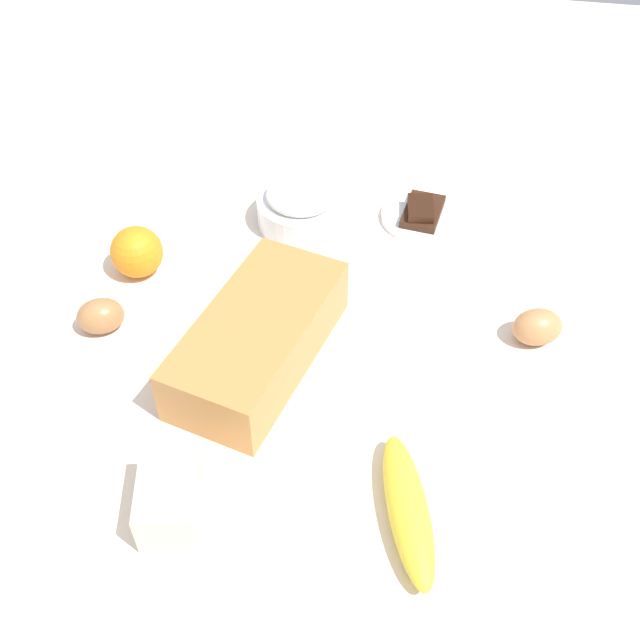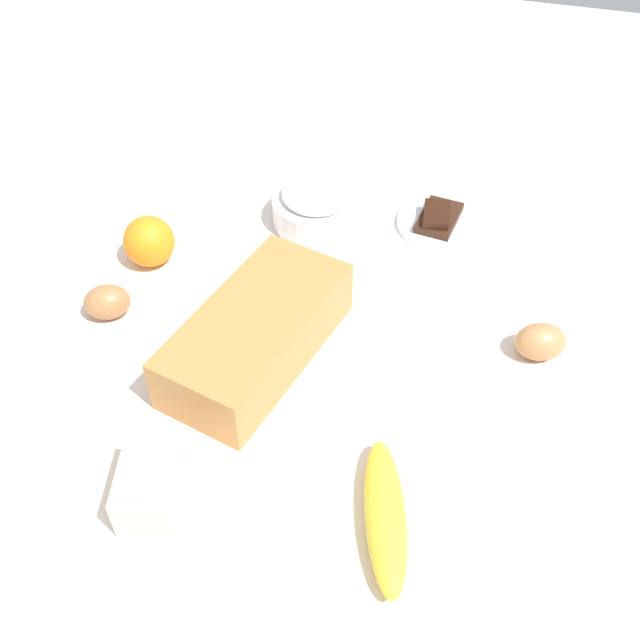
% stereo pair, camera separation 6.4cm
% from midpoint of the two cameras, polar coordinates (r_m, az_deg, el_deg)
% --- Properties ---
extents(ground_plane, '(2.40, 2.40, 0.02)m').
position_cam_midpoint_polar(ground_plane, '(1.02, 1.79, -2.03)').
color(ground_plane, beige).
extents(loaf_pan, '(0.30, 0.19, 0.08)m').
position_cam_midpoint_polar(loaf_pan, '(0.97, -2.93, -1.07)').
color(loaf_pan, '#B77A3D').
rests_on(loaf_pan, ground_plane).
extents(flour_bowl, '(0.14, 0.14, 0.07)m').
position_cam_midpoint_polar(flour_bowl, '(1.18, 1.31, 8.72)').
color(flour_bowl, white).
rests_on(flour_bowl, ground_plane).
extents(banana, '(0.19, 0.10, 0.04)m').
position_cam_midpoint_polar(banana, '(0.84, 7.20, -14.51)').
color(banana, yellow).
rests_on(banana, ground_plane).
extents(orange_fruit, '(0.08, 0.08, 0.08)m').
position_cam_midpoint_polar(orange_fruit, '(1.13, -11.22, 5.80)').
color(orange_fruit, orange).
rests_on(orange_fruit, ground_plane).
extents(butter_block, '(0.10, 0.08, 0.06)m').
position_cam_midpoint_polar(butter_block, '(0.85, -10.59, -12.38)').
color(butter_block, '#F4EDB2').
rests_on(butter_block, ground_plane).
extents(egg_near_butter, '(0.07, 0.08, 0.05)m').
position_cam_midpoint_polar(egg_near_butter, '(1.03, 18.06, -1.62)').
color(egg_near_butter, '#B87D4B').
rests_on(egg_near_butter, ground_plane).
extents(egg_beside_bowl, '(0.07, 0.08, 0.05)m').
position_cam_midpoint_polar(egg_beside_bowl, '(1.06, -14.16, 1.27)').
color(egg_beside_bowl, '#A56F43').
rests_on(egg_beside_bowl, ground_plane).
extents(chocolate_plate, '(0.13, 0.13, 0.03)m').
position_cam_midpoint_polar(chocolate_plate, '(1.21, 10.43, 7.33)').
color(chocolate_plate, white).
rests_on(chocolate_plate, ground_plane).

